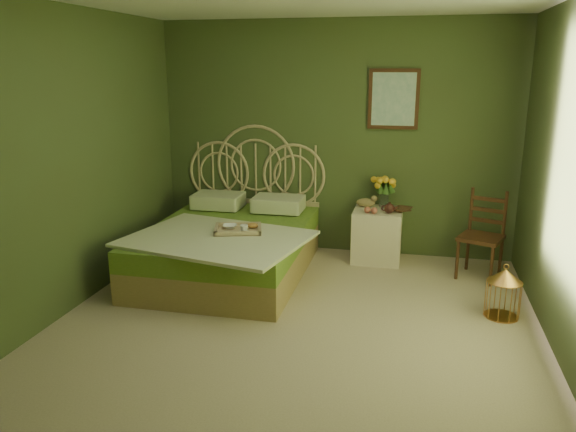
% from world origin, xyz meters
% --- Properties ---
extents(floor, '(4.50, 4.50, 0.00)m').
position_xyz_m(floor, '(0.00, 0.00, 0.00)').
color(floor, '#C1AC8B').
rests_on(floor, ground).
extents(wall_back, '(4.00, 0.00, 4.00)m').
position_xyz_m(wall_back, '(0.00, 2.25, 1.30)').
color(wall_back, '#45582E').
rests_on(wall_back, floor).
extents(wall_left, '(0.00, 4.50, 4.50)m').
position_xyz_m(wall_left, '(-2.00, 0.00, 1.30)').
color(wall_left, '#45582E').
rests_on(wall_left, floor).
extents(wall_art, '(0.54, 0.04, 0.64)m').
position_xyz_m(wall_art, '(0.63, 2.22, 1.75)').
color(wall_art, '#39250F').
rests_on(wall_art, wall_back).
extents(bed, '(1.82, 2.30, 1.42)m').
position_xyz_m(bed, '(-0.93, 1.26, 0.31)').
color(bed, tan).
rests_on(bed, floor).
extents(nightstand, '(0.52, 0.52, 1.00)m').
position_xyz_m(nightstand, '(0.54, 1.99, 0.36)').
color(nightstand, '#F4EAC7').
rests_on(nightstand, floor).
extents(chair, '(0.51, 0.51, 0.89)m').
position_xyz_m(chair, '(1.59, 1.74, 0.49)').
color(chair, '#39250F').
rests_on(chair, floor).
extents(birdcage, '(0.29, 0.29, 0.44)m').
position_xyz_m(birdcage, '(1.70, 0.73, 0.21)').
color(birdcage, '#CC8741').
rests_on(birdcage, floor).
extents(book_lower, '(0.22, 0.25, 0.02)m').
position_xyz_m(book_lower, '(0.71, 2.00, 0.58)').
color(book_lower, '#381E0F').
rests_on(book_lower, nightstand).
extents(book_upper, '(0.23, 0.27, 0.02)m').
position_xyz_m(book_upper, '(0.71, 2.00, 0.60)').
color(book_upper, '#472819').
rests_on(book_upper, nightstand).
extents(cereal_bowl, '(0.17, 0.17, 0.03)m').
position_xyz_m(cereal_bowl, '(-0.85, 1.02, 0.57)').
color(cereal_bowl, white).
rests_on(cereal_bowl, bed).
extents(coffee_cup, '(0.09, 0.09, 0.07)m').
position_xyz_m(coffee_cup, '(-0.67, 0.91, 0.59)').
color(coffee_cup, white).
rests_on(coffee_cup, bed).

